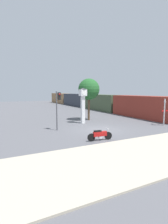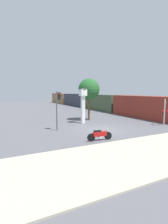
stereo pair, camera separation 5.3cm
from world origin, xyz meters
name	(u,v)px [view 1 (the left image)]	position (x,y,z in m)	size (l,w,h in m)	color
ground_plane	(100,130)	(0.00, 0.00, 0.00)	(120.00, 120.00, 0.00)	#56565B
sidewalk_strip	(158,150)	(0.00, -7.51, 0.05)	(36.00, 6.00, 0.10)	#B2A893
motorcycle	(100,135)	(-2.26, -3.51, 0.48)	(2.24, 0.50, 0.99)	black
clock_tower	(83,100)	(0.05, 4.28, 2.99)	(0.98, 0.98, 4.55)	white
freight_train	(86,101)	(10.70, 23.61, 1.70)	(2.80, 51.11, 3.40)	maroon
traffic_light	(58,104)	(-4.10, 1.81, 2.83)	(0.50, 0.35, 4.11)	#47474C
railroad_crossing_signal	(164,111)	(8.10, -1.51, 1.77)	(0.90, 0.82, 3.22)	#B7B7BC
street_tree	(89,89)	(1.90, 6.08, 4.37)	(2.99, 2.99, 5.89)	brown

